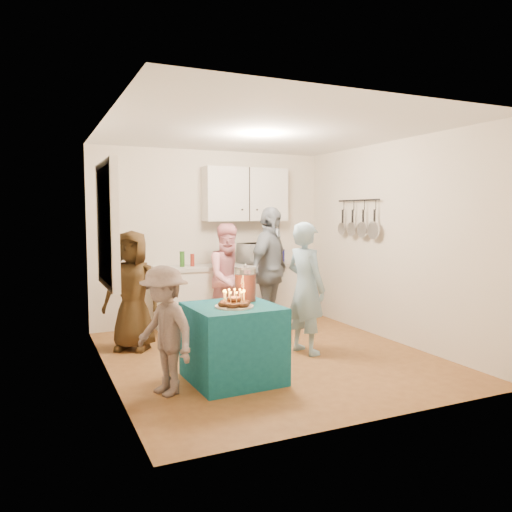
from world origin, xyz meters
name	(u,v)px	position (x,y,z in m)	size (l,w,h in m)	color
floor	(268,356)	(0.00, 0.00, 0.00)	(4.00, 4.00, 0.00)	brown
ceiling	(269,131)	(0.00, 0.00, 2.60)	(4.00, 4.00, 0.00)	white
back_wall	(211,238)	(0.00, 2.00, 1.30)	(3.60, 3.60, 0.00)	silver
left_wall	(107,250)	(-1.80, 0.00, 1.30)	(4.00, 4.00, 0.00)	silver
right_wall	(393,242)	(1.80, 0.00, 1.30)	(4.00, 4.00, 0.00)	silver
window_night	(105,225)	(-1.77, 0.30, 1.55)	(0.04, 1.00, 1.20)	black
counter	(231,296)	(0.20, 1.70, 0.43)	(2.20, 0.58, 0.86)	white
countertop	(231,266)	(0.20, 1.70, 0.89)	(2.24, 0.62, 0.05)	beige
upper_cabinet	(245,195)	(0.50, 1.85, 1.95)	(1.30, 0.30, 0.80)	white
pot_rack	(357,218)	(1.72, 0.70, 1.60)	(0.12, 1.00, 0.60)	black
microwave	(258,253)	(0.64, 1.70, 1.06)	(0.55, 0.38, 0.31)	white
party_table	(233,343)	(-0.69, -0.61, 0.38)	(0.85, 0.85, 0.76)	#0F5365
donut_cake	(234,298)	(-0.71, -0.71, 0.85)	(0.38, 0.38, 0.18)	#381C0C
punch_jar	(245,285)	(-0.48, -0.44, 0.93)	(0.22, 0.22, 0.34)	red
man_birthday	(306,288)	(0.47, -0.05, 0.78)	(0.57, 0.38, 1.57)	#97C1DC
woman_back_left	(132,290)	(-1.39, 0.95, 0.73)	(0.71, 0.47, 1.46)	brown
woman_back_center	(230,278)	(0.04, 1.32, 0.76)	(0.74, 0.58, 1.52)	pink
woman_back_right	(270,271)	(0.48, 0.96, 0.88)	(1.03, 0.43, 1.76)	#0E1E31
child_near_left	(164,330)	(-1.40, -0.71, 0.60)	(0.77, 0.45, 1.20)	#63534F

